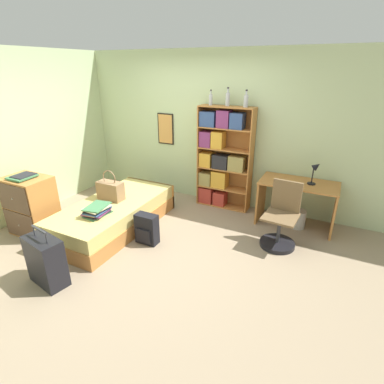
# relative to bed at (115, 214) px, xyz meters

# --- Properties ---
(ground_plane) EXTENTS (14.00, 14.00, 0.00)m
(ground_plane) POSITION_rel_bed_xyz_m (0.70, -0.02, -0.21)
(ground_plane) COLOR gray
(wall_back) EXTENTS (10.00, 0.09, 2.60)m
(wall_back) POSITION_rel_bed_xyz_m (0.70, 1.67, 1.09)
(wall_back) COLOR beige
(wall_back) RESTS_ON ground_plane
(wall_left) EXTENTS (0.06, 10.00, 2.60)m
(wall_left) POSITION_rel_bed_xyz_m (-1.58, -0.02, 1.09)
(wall_left) COLOR beige
(wall_left) RESTS_ON ground_plane
(bed) EXTENTS (0.97, 2.03, 0.43)m
(bed) POSITION_rel_bed_xyz_m (0.00, 0.00, 0.00)
(bed) COLOR #B77538
(bed) RESTS_ON ground_plane
(handbag) EXTENTS (0.40, 0.19, 0.47)m
(handbag) POSITION_rel_bed_xyz_m (-0.09, 0.06, 0.36)
(handbag) COLOR #93704C
(handbag) RESTS_ON bed
(book_stack_on_bed) EXTENTS (0.34, 0.39, 0.14)m
(book_stack_on_bed) POSITION_rel_bed_xyz_m (0.09, -0.44, 0.29)
(book_stack_on_bed) COLOR #427A4C
(book_stack_on_bed) RESTS_ON bed
(suitcase) EXTENTS (0.52, 0.33, 0.71)m
(suitcase) POSITION_rel_bed_xyz_m (0.17, -1.38, 0.08)
(suitcase) COLOR black
(suitcase) RESTS_ON ground_plane
(dresser) EXTENTS (0.65, 0.50, 0.87)m
(dresser) POSITION_rel_bed_xyz_m (-0.98, -0.66, 0.22)
(dresser) COLOR #B77538
(dresser) RESTS_ON ground_plane
(magazine_pile_on_dresser) EXTENTS (0.31, 0.32, 0.05)m
(magazine_pile_on_dresser) POSITION_rel_bed_xyz_m (-0.99, -0.68, 0.68)
(magazine_pile_on_dresser) COLOR #427A4C
(magazine_pile_on_dresser) RESTS_ON dresser
(bookcase) EXTENTS (0.93, 0.28, 1.74)m
(bookcase) POSITION_rel_bed_xyz_m (1.13, 1.48, 0.67)
(bookcase) COLOR #B77538
(bookcase) RESTS_ON ground_plane
(bottle_green) EXTENTS (0.06, 0.06, 0.24)m
(bottle_green) POSITION_rel_bed_xyz_m (0.93, 1.48, 1.62)
(bottle_green) COLOR #B7BCC1
(bottle_green) RESTS_ON bookcase
(bottle_brown) EXTENTS (0.07, 0.07, 0.28)m
(bottle_brown) POSITION_rel_bed_xyz_m (1.21, 1.51, 1.64)
(bottle_brown) COLOR #B7BCC1
(bottle_brown) RESTS_ON bookcase
(bottle_clear) EXTENTS (0.07, 0.07, 0.26)m
(bottle_clear) POSITION_rel_bed_xyz_m (1.52, 1.48, 1.63)
(bottle_clear) COLOR #B7BCC1
(bottle_clear) RESTS_ON bookcase
(desk) EXTENTS (1.14, 0.61, 0.71)m
(desk) POSITION_rel_bed_xyz_m (2.48, 1.31, 0.28)
(desk) COLOR #B77538
(desk) RESTS_ON ground_plane
(desk_lamp) EXTENTS (0.17, 0.12, 0.36)m
(desk_lamp) POSITION_rel_bed_xyz_m (2.67, 1.33, 0.73)
(desk_lamp) COLOR black
(desk_lamp) RESTS_ON desk
(desk_chair) EXTENTS (0.48, 0.48, 0.90)m
(desk_chair) POSITION_rel_bed_xyz_m (2.38, 0.62, 0.08)
(desk_chair) COLOR black
(desk_chair) RESTS_ON ground_plane
(backpack) EXTENTS (0.31, 0.19, 0.44)m
(backpack) POSITION_rel_bed_xyz_m (0.70, -0.16, 0.00)
(backpack) COLOR black
(backpack) RESTS_ON ground_plane
(waste_bin) EXTENTS (0.24, 0.24, 0.28)m
(waste_bin) POSITION_rel_bed_xyz_m (2.54, 1.25, -0.07)
(waste_bin) COLOR #B7B2A8
(waste_bin) RESTS_ON ground_plane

